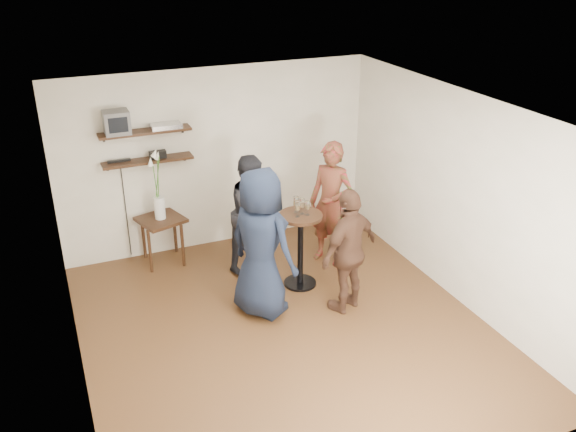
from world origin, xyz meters
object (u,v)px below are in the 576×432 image
at_px(crt_monitor, 116,122).
at_px(person_plaid, 331,204).
at_px(person_dark, 253,213).
at_px(side_table, 161,225).
at_px(radio, 158,154).
at_px(person_navy, 261,244).
at_px(person_brown, 349,251).
at_px(drinks_table, 300,240).
at_px(dvd_deck, 166,126).

distance_m(crt_monitor, person_plaid, 3.00).
bearing_deg(person_dark, side_table, 122.03).
bearing_deg(crt_monitor, radio, 0.00).
height_order(crt_monitor, person_navy, crt_monitor).
relative_size(crt_monitor, person_plaid, 0.19).
height_order(crt_monitor, person_brown, crt_monitor).
bearing_deg(person_navy, drinks_table, -90.00).
relative_size(crt_monitor, radio, 1.45).
distance_m(person_dark, person_brown, 1.57).
bearing_deg(side_table, person_dark, -28.81).
xyz_separation_m(dvd_deck, person_brown, (1.60, -2.22, -1.11)).
distance_m(radio, side_table, 0.98).
height_order(person_plaid, person_navy, person_navy).
bearing_deg(person_brown, side_table, -71.16).
distance_m(crt_monitor, drinks_table, 2.79).
bearing_deg(dvd_deck, person_dark, -41.61).
bearing_deg(dvd_deck, side_table, -139.46).
bearing_deg(person_dark, drinks_table, -90.00).
bearing_deg(side_table, drinks_table, -40.88).
height_order(radio, person_dark, person_dark).
bearing_deg(dvd_deck, crt_monitor, 180.00).
bearing_deg(person_brown, radio, -74.85).
distance_m(drinks_table, person_brown, 0.80).
xyz_separation_m(crt_monitor, person_brown, (2.23, -2.22, -1.23)).
distance_m(crt_monitor, dvd_deck, 0.64).
bearing_deg(person_plaid, person_brown, -50.78).
relative_size(drinks_table, person_plaid, 0.58).
height_order(dvd_deck, drinks_table, dvd_deck).
xyz_separation_m(crt_monitor, radio, (0.49, 0.00, -0.50)).
bearing_deg(person_brown, person_navy, -41.43).
bearing_deg(person_navy, person_brown, -138.57).
height_order(crt_monitor, person_dark, crt_monitor).
height_order(side_table, person_brown, person_brown).
bearing_deg(drinks_table, person_navy, -149.91).
xyz_separation_m(crt_monitor, side_table, (0.41, -0.19, -1.46)).
bearing_deg(drinks_table, dvd_deck, 130.84).
relative_size(drinks_table, person_brown, 0.64).
relative_size(dvd_deck, person_dark, 0.25).
bearing_deg(person_dark, crt_monitor, 123.13).
xyz_separation_m(person_navy, person_brown, (0.99, -0.33, -0.14)).
distance_m(crt_monitor, radio, 0.70).
bearing_deg(person_dark, person_plaid, -42.31).
xyz_separation_m(side_table, person_brown, (1.82, -2.03, 0.22)).
bearing_deg(side_table, person_navy, -64.03).
height_order(drinks_table, person_navy, person_navy).
relative_size(crt_monitor, person_brown, 0.20).
bearing_deg(person_plaid, person_navy, -92.22).
relative_size(side_table, person_plaid, 0.41).
bearing_deg(crt_monitor, person_navy, -56.77).
bearing_deg(person_navy, radio, -8.38).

